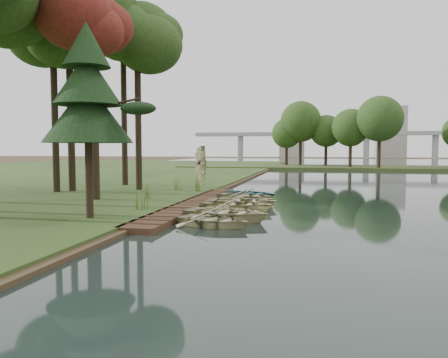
% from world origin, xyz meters
% --- Properties ---
extents(ground, '(300.00, 300.00, 0.00)m').
position_xyz_m(ground, '(0.00, 0.00, 0.00)').
color(ground, '#3D2F1D').
extents(boardwalk, '(1.60, 16.00, 0.30)m').
position_xyz_m(boardwalk, '(-1.60, 0.00, 0.15)').
color(boardwalk, '#382415').
rests_on(boardwalk, ground).
extents(peninsula, '(50.00, 14.00, 0.45)m').
position_xyz_m(peninsula, '(8.00, 50.00, 0.23)').
color(peninsula, '#38471F').
rests_on(peninsula, ground).
extents(far_trees, '(45.60, 5.60, 8.80)m').
position_xyz_m(far_trees, '(4.67, 50.00, 6.43)').
color(far_trees, black).
rests_on(far_trees, peninsula).
extents(bridge, '(95.90, 4.00, 8.60)m').
position_xyz_m(bridge, '(12.31, 120.00, 7.08)').
color(bridge, '#A5A5A0').
rests_on(bridge, ground).
extents(building_a, '(10.00, 8.00, 18.00)m').
position_xyz_m(building_a, '(30.00, 140.00, 9.00)').
color(building_a, '#A5A5A0').
rests_on(building_a, ground).
extents(building_b, '(8.00, 8.00, 12.00)m').
position_xyz_m(building_b, '(-5.00, 145.00, 6.00)').
color(building_b, '#A5A5A0').
rests_on(building_b, ground).
extents(rowboat_0, '(3.80, 3.20, 0.67)m').
position_xyz_m(rowboat_0, '(0.95, -5.61, 0.39)').
color(rowboat_0, '#BEBB8A').
rests_on(rowboat_0, water).
extents(rowboat_1, '(4.57, 3.71, 0.83)m').
position_xyz_m(rowboat_1, '(1.16, -4.06, 0.47)').
color(rowboat_1, '#BEBB8A').
rests_on(rowboat_1, water).
extents(rowboat_2, '(3.38, 2.68, 0.63)m').
position_xyz_m(rowboat_2, '(1.14, -2.70, 0.36)').
color(rowboat_2, '#BEBB8A').
rests_on(rowboat_2, water).
extents(rowboat_3, '(3.94, 2.92, 0.78)m').
position_xyz_m(rowboat_3, '(1.09, -0.90, 0.44)').
color(rowboat_3, '#BEBB8A').
rests_on(rowboat_3, water).
extents(rowboat_4, '(4.08, 3.04, 0.81)m').
position_xyz_m(rowboat_4, '(1.12, 0.43, 0.45)').
color(rowboat_4, '#BEBB8A').
rests_on(rowboat_4, water).
extents(rowboat_5, '(3.51, 2.68, 0.68)m').
position_xyz_m(rowboat_5, '(1.07, 1.90, 0.39)').
color(rowboat_5, '#BEBB8A').
rests_on(rowboat_5, water).
extents(rowboat_6, '(4.33, 3.65, 0.76)m').
position_xyz_m(rowboat_6, '(0.87, 3.39, 0.43)').
color(rowboat_6, '#BEBB8A').
rests_on(rowboat_6, water).
extents(rowboat_7, '(4.19, 3.56, 0.74)m').
position_xyz_m(rowboat_7, '(0.90, 4.99, 0.42)').
color(rowboat_7, '#2A6B77').
rests_on(rowboat_7, water).
extents(stored_rowboat, '(3.31, 2.44, 0.67)m').
position_xyz_m(stored_rowboat, '(-3.55, 9.43, 0.63)').
color(stored_rowboat, '#BEBB8A').
rests_on(stored_rowboat, bank).
extents(tree_2, '(4.13, 4.13, 11.62)m').
position_xyz_m(tree_2, '(-7.60, 0.34, 10.02)').
color(tree_2, black).
rests_on(tree_2, bank).
extents(tree_3, '(5.61, 5.61, 13.32)m').
position_xyz_m(tree_3, '(-12.54, 3.91, 11.15)').
color(tree_3, black).
rests_on(tree_3, bank).
extents(tree_4, '(4.84, 4.84, 13.09)m').
position_xyz_m(tree_4, '(-7.56, 6.57, 11.20)').
color(tree_4, black).
rests_on(tree_4, bank).
extents(tree_5, '(6.35, 6.35, 14.88)m').
position_xyz_m(tree_5, '(-11.80, 4.66, 12.40)').
color(tree_5, black).
rests_on(tree_5, bank).
extents(tree_6, '(4.65, 4.65, 13.70)m').
position_xyz_m(tree_6, '(-10.39, 10.30, 11.85)').
color(tree_6, black).
rests_on(tree_6, bank).
extents(pine_tree, '(3.80, 3.80, 8.34)m').
position_xyz_m(pine_tree, '(-4.44, -6.07, 5.58)').
color(pine_tree, black).
rests_on(pine_tree, bank).
extents(reeds_0, '(0.60, 0.60, 1.03)m').
position_xyz_m(reeds_0, '(-3.30, -3.12, 0.82)').
color(reeds_0, '#3F661E').
rests_on(reeds_0, bank).
extents(reeds_1, '(0.60, 0.60, 1.05)m').
position_xyz_m(reeds_1, '(-4.84, 1.17, 0.83)').
color(reeds_1, '#3F661E').
rests_on(reeds_1, bank).
extents(reeds_2, '(0.60, 0.60, 0.97)m').
position_xyz_m(reeds_2, '(-4.77, 7.03, 0.79)').
color(reeds_2, '#3F661E').
rests_on(reeds_2, bank).
extents(reeds_3, '(0.60, 0.60, 1.14)m').
position_xyz_m(reeds_3, '(-3.09, 6.27, 0.87)').
color(reeds_3, '#3F661E').
rests_on(reeds_3, bank).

